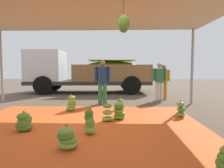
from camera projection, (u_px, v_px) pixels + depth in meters
ground_plane at (95, 104)px, 7.84m from camera, size 40.00×40.00×0.00m
tarp_orange at (80, 126)px, 4.85m from camera, size 5.96×5.02×0.01m
tent_canopy at (78, 1)px, 4.55m from camera, size 8.00×7.00×2.98m
banana_bunch_0 at (119, 111)px, 5.47m from camera, size 0.45×0.45×0.54m
banana_bunch_1 at (90, 123)px, 4.23m from camera, size 0.30×0.32×0.55m
banana_bunch_3 at (67, 138)px, 3.44m from camera, size 0.46×0.46×0.43m
banana_bunch_5 at (71, 104)px, 6.56m from camera, size 0.42×0.38×0.55m
banana_bunch_6 at (121, 104)px, 6.84m from camera, size 0.32×0.34×0.42m
banana_bunch_8 at (107, 113)px, 5.28m from camera, size 0.39×0.39×0.52m
banana_bunch_9 at (181, 110)px, 5.75m from camera, size 0.34×0.33×0.48m
banana_bunch_10 at (24, 122)px, 4.44m from camera, size 0.48×0.49×0.45m
cargo_truck_main at (85, 72)px, 11.78m from camera, size 7.02×2.78×2.40m
worker_0 at (164, 79)px, 9.08m from camera, size 0.57×0.35×1.56m
worker_1 at (102, 79)px, 7.86m from camera, size 0.62×0.38×1.69m
worker_2 at (159, 79)px, 8.71m from camera, size 0.60×0.36×1.63m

